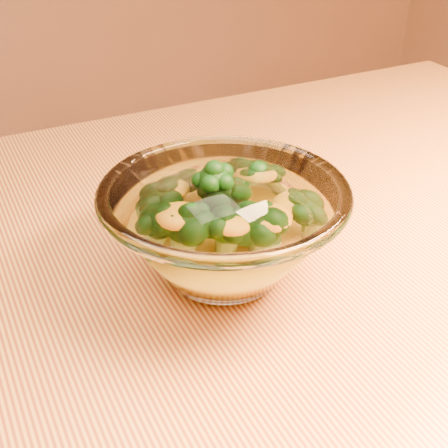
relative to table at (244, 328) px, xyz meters
name	(u,v)px	position (x,y,z in m)	size (l,w,h in m)	color
table	(244,328)	(0.00, 0.00, 0.00)	(1.20, 0.80, 0.75)	gold
glass_bowl	(224,229)	(-0.03, -0.02, 0.15)	(0.22, 0.22, 0.10)	white
cheese_sauce	(224,248)	(-0.03, -0.02, 0.13)	(0.13, 0.13, 0.04)	yellow
broccoli_heap	(223,212)	(-0.03, -0.02, 0.16)	(0.15, 0.14, 0.08)	black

